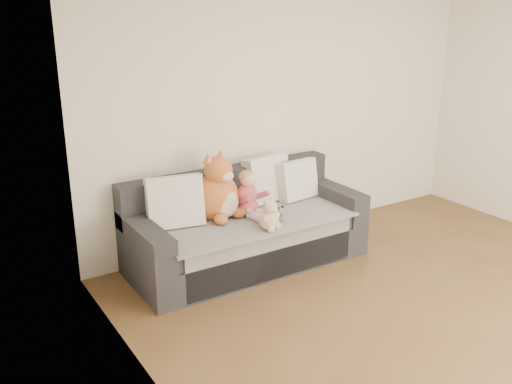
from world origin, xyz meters
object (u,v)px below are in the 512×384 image
(plush_cat, at_px, (218,193))
(sippy_cup, at_px, (275,218))
(toddler, at_px, (250,197))
(teddy_bear, at_px, (270,217))
(sofa, at_px, (245,231))

(plush_cat, xyz_separation_m, sippy_cup, (0.35, -0.41, -0.18))
(toddler, bearing_deg, teddy_bear, -109.29)
(teddy_bear, relative_size, sippy_cup, 2.76)
(plush_cat, distance_m, sippy_cup, 0.57)
(toddler, xyz_separation_m, teddy_bear, (-0.03, -0.38, -0.06))
(toddler, distance_m, plush_cat, 0.30)
(teddy_bear, bearing_deg, plush_cat, 91.89)
(sofa, height_order, toddler, toddler)
(toddler, bearing_deg, plush_cat, 141.75)
(toddler, bearing_deg, sippy_cup, -88.24)
(sofa, xyz_separation_m, sippy_cup, (0.11, -0.32, 0.22))
(sippy_cup, bearing_deg, plush_cat, 130.80)
(sofa, relative_size, sippy_cup, 20.82)
(sippy_cup, bearing_deg, teddy_bear, -141.44)
(plush_cat, bearing_deg, sippy_cup, -65.13)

